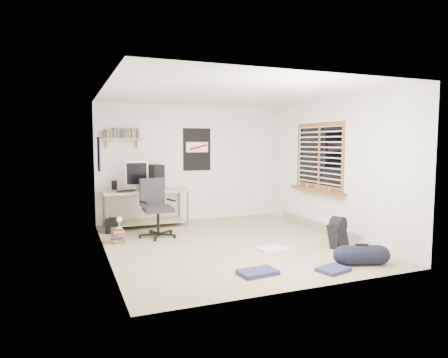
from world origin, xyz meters
name	(u,v)px	position (x,y,z in m)	size (l,w,h in m)	color
floor	(230,244)	(0.00, 0.00, -0.01)	(4.00, 4.50, 0.01)	gray
ceiling	(230,93)	(0.00, 0.00, 2.50)	(4.00, 4.50, 0.01)	white
back_wall	(190,163)	(0.00, 2.25, 1.25)	(4.00, 0.01, 2.50)	silver
left_wall	(105,173)	(-2.00, 0.00, 1.25)	(0.01, 4.50, 2.50)	silver
right_wall	(330,167)	(2.00, 0.00, 1.25)	(0.01, 4.50, 2.50)	silver
desk	(146,209)	(-1.05, 1.90, 0.36)	(1.69, 0.74, 0.77)	#C9B38B
monitor_left	(137,179)	(-1.26, 1.67, 1.01)	(0.43, 0.11, 0.47)	#A3A3A8
monitor_right	(138,179)	(-1.23, 1.75, 0.98)	(0.39, 0.10, 0.43)	#B1B0B5
pc_tower	(157,176)	(-0.80, 1.98, 1.01)	(0.22, 0.46, 0.48)	black
keyboard	(126,191)	(-1.46, 1.69, 0.78)	(0.36, 0.13, 0.02)	black
speaker_left	(114,185)	(-1.65, 2.00, 0.86)	(0.09, 0.09, 0.18)	black
speaker_right	(156,184)	(-0.84, 1.87, 0.87)	(0.10, 0.10, 0.20)	black
office_chair	(158,210)	(-1.02, 0.94, 0.49)	(0.69, 0.69, 1.06)	#252527
wall_shelf	(122,139)	(-1.45, 2.14, 1.78)	(0.80, 0.22, 0.24)	tan
poster_back_wall	(197,149)	(0.15, 2.23, 1.55)	(0.62, 0.03, 0.92)	black
poster_left_wall	(99,154)	(-1.99, 1.20, 1.50)	(0.02, 0.42, 0.60)	navy
window	(318,156)	(1.95, 0.30, 1.45)	(0.10, 1.50, 1.26)	brown
baseboard_heater	(317,226)	(1.96, 0.30, 0.09)	(0.08, 2.50, 0.18)	#B7B2A8
backpack	(338,236)	(1.51, -0.89, 0.20)	(0.30, 0.24, 0.41)	black
duffel_bag	(362,255)	(1.26, -1.75, 0.14)	(0.27, 0.27, 0.54)	black
tshirt	(273,249)	(0.48, -0.62, 0.02)	(0.45, 0.38, 0.04)	silver
jeans_a	(258,272)	(-0.27, -1.58, 0.03)	(0.49, 0.31, 0.05)	navy
jeans_b	(333,270)	(0.71, -1.84, 0.03)	(0.40, 0.30, 0.05)	navy
book_stack	(118,234)	(-1.75, 0.76, 0.15)	(0.42, 0.35, 0.29)	olive
desk_lamp	(119,221)	(-1.73, 0.74, 0.38)	(0.11, 0.18, 0.18)	silver
subwoofer	(112,225)	(-1.75, 1.60, 0.14)	(0.24, 0.24, 0.27)	black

